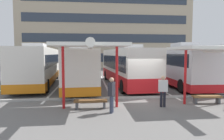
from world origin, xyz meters
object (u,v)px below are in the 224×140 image
at_px(waiting_shelter_1, 211,50).
at_px(coach_bus_1, 80,68).
at_px(waiting_passenger_1, 163,89).
at_px(waiting_passenger_2, 112,92).
at_px(coach_bus_3, 177,66).
at_px(coach_bus_2, 126,67).
at_px(bench_0, 91,102).
at_px(waiting_shelter_0, 90,47).
at_px(coach_bus_4, 214,66).
at_px(bench_1, 207,98).
at_px(coach_bus_0, 39,66).

bearing_deg(waiting_shelter_1, coach_bus_1, 136.66).
bearing_deg(waiting_passenger_1, waiting_passenger_2, -164.18).
distance_m(coach_bus_3, waiting_passenger_1, 8.29).
height_order(coach_bus_2, coach_bus_3, coach_bus_3).
relative_size(bench_0, waiting_shelter_1, 0.35).
distance_m(coach_bus_3, waiting_shelter_0, 10.73).
relative_size(coach_bus_3, coach_bus_4, 0.95).
bearing_deg(bench_1, waiting_shelter_1, -90.00).
xyz_separation_m(coach_bus_1, coach_bus_4, (12.77, 0.87, 0.04)).
relative_size(coach_bus_2, bench_0, 6.53).
xyz_separation_m(bench_1, waiting_passenger_1, (-2.75, -0.45, 0.62)).
distance_m(bench_0, waiting_passenger_2, 1.48).
height_order(coach_bus_2, bench_0, coach_bus_2).
bearing_deg(bench_1, coach_bus_0, 143.53).
bearing_deg(coach_bus_4, coach_bus_3, -168.24).
relative_size(coach_bus_0, waiting_shelter_1, 2.40).
bearing_deg(coach_bus_0, coach_bus_2, -6.87).
distance_m(bench_1, waiting_passenger_2, 5.74).
relative_size(coach_bus_1, waiting_shelter_1, 2.30).
height_order(waiting_shelter_0, waiting_passenger_1, waiting_shelter_0).
bearing_deg(coach_bus_2, waiting_passenger_1, -85.61).
height_order(coach_bus_0, coach_bus_3, coach_bus_3).
bearing_deg(coach_bus_1, bench_1, -42.19).
relative_size(coach_bus_2, waiting_passenger_2, 6.60).
relative_size(bench_0, waiting_passenger_2, 1.01).
bearing_deg(bench_0, coach_bus_1, 97.20).
bearing_deg(waiting_shelter_1, coach_bus_4, 56.03).
distance_m(coach_bus_1, bench_0, 7.29).
relative_size(coach_bus_2, waiting_passenger_1, 6.77).
xyz_separation_m(waiting_shelter_1, waiting_passenger_1, (-2.75, -0.17, -2.05)).
bearing_deg(waiting_shelter_1, coach_bus_3, 80.02).
xyz_separation_m(coach_bus_4, waiting_passenger_1, (-8.07, -8.07, -0.72)).
height_order(waiting_shelter_1, bench_1, waiting_shelter_1).
xyz_separation_m(bench_0, waiting_passenger_2, (0.99, -0.89, 0.65)).
relative_size(coach_bus_2, waiting_shelter_0, 2.46).
xyz_separation_m(coach_bus_0, coach_bus_3, (12.42, -1.49, 0.04)).
xyz_separation_m(waiting_shelter_0, bench_1, (6.55, 0.47, -2.83)).
distance_m(waiting_passenger_1, waiting_passenger_2, 2.93).
relative_size(coach_bus_1, bench_1, 6.83).
relative_size(waiting_shelter_0, bench_0, 2.65).
distance_m(coach_bus_4, bench_1, 9.40).
bearing_deg(coach_bus_0, waiting_shelter_0, -62.11).
bearing_deg(coach_bus_3, waiting_shelter_0, -137.08).
distance_m(coach_bus_4, waiting_passenger_2, 14.06).
height_order(waiting_shelter_0, bench_0, waiting_shelter_0).
xyz_separation_m(coach_bus_0, waiting_passenger_1, (8.43, -8.71, -0.77)).
distance_m(coach_bus_0, coach_bus_2, 7.89).
height_order(coach_bus_2, waiting_passenger_2, coach_bus_2).
relative_size(coach_bus_0, coach_bus_4, 1.03).
distance_m(bench_0, bench_1, 6.56).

